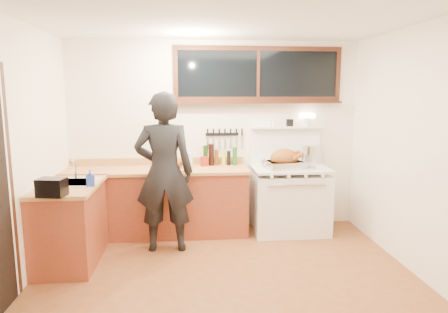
{
  "coord_description": "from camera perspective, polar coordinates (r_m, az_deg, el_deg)",
  "views": [
    {
      "loc": [
        -0.36,
        -3.8,
        1.91
      ],
      "look_at": [
        0.05,
        0.85,
        1.15
      ],
      "focal_mm": 32.0,
      "sensor_mm": 36.0,
      "label": 1
    }
  ],
  "objects": [
    {
      "name": "ground_plane",
      "position": [
        4.27,
        0.36,
        -17.47
      ],
      "size": [
        4.0,
        3.5,
        0.02
      ],
      "primitive_type": "cube",
      "color": "brown"
    },
    {
      "name": "room_shell",
      "position": [
        3.82,
        0.38,
        5.35
      ],
      "size": [
        4.1,
        3.6,
        2.65
      ],
      "color": "white",
      "rests_on": "ground"
    },
    {
      "name": "counter_back",
      "position": [
        5.46,
        -9.54,
        -6.33
      ],
      "size": [
        2.44,
        0.64,
        1.0
      ],
      "color": "maroon",
      "rests_on": "ground"
    },
    {
      "name": "counter_left",
      "position": [
        4.84,
        -21.1,
        -8.9
      ],
      "size": [
        0.64,
        1.09,
        0.9
      ],
      "color": "maroon",
      "rests_on": "ground"
    },
    {
      "name": "sink_unit",
      "position": [
        4.81,
        -20.9,
        -4.14
      ],
      "size": [
        0.5,
        0.45,
        0.37
      ],
      "color": "white",
      "rests_on": "counter_left"
    },
    {
      "name": "vintage_stove",
      "position": [
        5.57,
        9.32,
        -5.86
      ],
      "size": [
        1.02,
        0.74,
        1.61
      ],
      "color": "white",
      "rests_on": "ground"
    },
    {
      "name": "back_window",
      "position": [
        5.6,
        4.91,
        10.8
      ],
      "size": [
        2.32,
        0.13,
        0.77
      ],
      "color": "black",
      "rests_on": "room_shell"
    },
    {
      "name": "knife_strip",
      "position": [
        5.58,
        -0.08,
        3.08
      ],
      "size": [
        0.52,
        0.03,
        0.28
      ],
      "color": "black",
      "rests_on": "room_shell"
    },
    {
      "name": "man",
      "position": [
        4.81,
        -8.53,
        -2.27
      ],
      "size": [
        0.7,
        0.46,
        1.92
      ],
      "color": "black",
      "rests_on": "ground"
    },
    {
      "name": "soap_bottle",
      "position": [
        4.54,
        -18.58,
        -2.91
      ],
      "size": [
        0.1,
        0.11,
        0.18
      ],
      "color": "#2239AE",
      "rests_on": "counter_left"
    },
    {
      "name": "toaster",
      "position": [
        4.24,
        -23.38,
        -4.07
      ],
      "size": [
        0.29,
        0.22,
        0.18
      ],
      "color": "black",
      "rests_on": "counter_left"
    },
    {
      "name": "cutting_board",
      "position": [
        5.27,
        -7.12,
        -1.26
      ],
      "size": [
        0.51,
        0.45,
        0.14
      ],
      "color": "tan",
      "rests_on": "counter_back"
    },
    {
      "name": "roast_turkey",
      "position": [
        5.35,
        8.66,
        -0.59
      ],
      "size": [
        0.56,
        0.47,
        0.26
      ],
      "color": "silver",
      "rests_on": "vintage_stove"
    },
    {
      "name": "stockpot",
      "position": [
        5.8,
        12.43,
        0.33
      ],
      "size": [
        0.34,
        0.34,
        0.26
      ],
      "color": "silver",
      "rests_on": "vintage_stove"
    },
    {
      "name": "saucepan",
      "position": [
        5.62,
        9.21,
        -0.61
      ],
      "size": [
        0.2,
        0.28,
        0.11
      ],
      "color": "silver",
      "rests_on": "vintage_stove"
    },
    {
      "name": "pot_lid",
      "position": [
        5.41,
        11.61,
        -1.57
      ],
      "size": [
        0.28,
        0.28,
        0.04
      ],
      "color": "silver",
      "rests_on": "vintage_stove"
    },
    {
      "name": "coffee_tin",
      "position": [
        5.47,
        -2.82,
        -0.69
      ],
      "size": [
        0.11,
        0.1,
        0.13
      ],
      "color": "maroon",
      "rests_on": "counter_back"
    },
    {
      "name": "pitcher",
      "position": [
        5.55,
        -4.94,
        -0.36
      ],
      "size": [
        0.1,
        0.1,
        0.17
      ],
      "color": "white",
      "rests_on": "counter_back"
    },
    {
      "name": "bottle_cluster",
      "position": [
        5.51,
        -0.88,
        0.03
      ],
      "size": [
        0.47,
        0.07,
        0.3
      ],
      "color": "black",
      "rests_on": "counter_back"
    }
  ]
}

